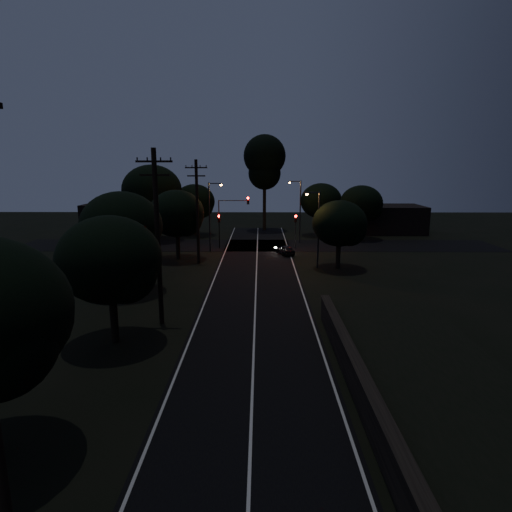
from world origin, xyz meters
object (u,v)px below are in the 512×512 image
object	(u,v)px
signal_mast	(233,213)
signal_right	(296,225)
streetlight_c	(317,224)
streetlight_a	(211,212)
car	(285,250)
utility_pole_far	(197,210)
streetlight_b	(299,207)
tall_pine	(265,162)
signal_left	(219,225)
utility_pole_mid	(158,235)

from	to	relation	value
signal_mast	signal_right	bearing A→B (deg)	-0.03
streetlight_c	streetlight_a	bearing A→B (deg)	144.31
signal_right	car	size ratio (longest dim) A/B	1.27
signal_right	streetlight_c	xyz separation A→B (m)	(1.23, -9.99, 1.51)
utility_pole_far	signal_mast	bearing A→B (deg)	68.89
streetlight_a	signal_right	bearing A→B (deg)	11.34
signal_right	signal_mast	xyz separation A→B (m)	(-7.51, 0.00, 1.50)
utility_pole_far	streetlight_b	world-z (taller)	utility_pole_far
streetlight_b	streetlight_c	xyz separation A→B (m)	(0.52, -14.00, -0.29)
signal_right	car	world-z (taller)	signal_right
tall_pine	streetlight_a	size ratio (longest dim) A/B	1.80
utility_pole_far	signal_left	distance (m)	8.53
signal_right	signal_mast	size ratio (longest dim) A/B	0.66
streetlight_a	streetlight_c	world-z (taller)	streetlight_a
signal_left	streetlight_c	bearing A→B (deg)	-43.76
utility_pole_mid	tall_pine	size ratio (longest dim) A/B	0.76
streetlight_c	car	distance (m)	7.93
utility_pole_mid	streetlight_b	xyz separation A→B (m)	(11.31, 29.00, -1.10)
signal_right	tall_pine	bearing A→B (deg)	103.49
utility_pole_far	car	world-z (taller)	utility_pole_far
streetlight_a	streetlight_b	size ratio (longest dim) A/B	1.00
signal_left	streetlight_c	distance (m)	14.52
utility_pole_mid	signal_left	world-z (taller)	utility_pole_mid
signal_left	signal_mast	size ratio (longest dim) A/B	0.66
streetlight_b	car	distance (m)	8.85
signal_left	car	bearing A→B (deg)	-24.46
utility_pole_far	signal_left	xyz separation A→B (m)	(1.40, 7.99, -2.65)
streetlight_c	car	bearing A→B (deg)	112.21
signal_mast	streetlight_a	bearing A→B (deg)	-140.23
tall_pine	streetlight_b	size ratio (longest dim) A/B	1.80
signal_mast	streetlight_c	size ratio (longest dim) A/B	0.83
tall_pine	signal_right	world-z (taller)	tall_pine
tall_pine	signal_right	xyz separation A→B (m)	(3.60, -15.01, -7.56)
utility_pole_mid	streetlight_b	world-z (taller)	utility_pole_mid
streetlight_b	utility_pole_far	bearing A→B (deg)	-133.30
signal_right	streetlight_a	world-z (taller)	streetlight_a
utility_pole_far	utility_pole_mid	bearing A→B (deg)	-90.00
signal_mast	streetlight_b	bearing A→B (deg)	25.99
streetlight_a	car	bearing A→B (deg)	-10.39
streetlight_c	tall_pine	bearing A→B (deg)	100.93
signal_left	utility_pole_mid	bearing A→B (deg)	-93.21
utility_pole_mid	utility_pole_far	xyz separation A→B (m)	(0.00, 17.00, -0.25)
car	signal_mast	bearing A→B (deg)	-48.43
car	signal_right	bearing A→B (deg)	-129.81
signal_right	streetlight_c	distance (m)	10.18
signal_mast	tall_pine	bearing A→B (deg)	75.38
streetlight_b	car	world-z (taller)	streetlight_b
tall_pine	signal_mast	world-z (taller)	tall_pine
streetlight_b	car	xyz separation A→B (m)	(-2.11, -7.56, -4.09)
utility_pole_far	signal_left	size ratio (longest dim) A/B	2.56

